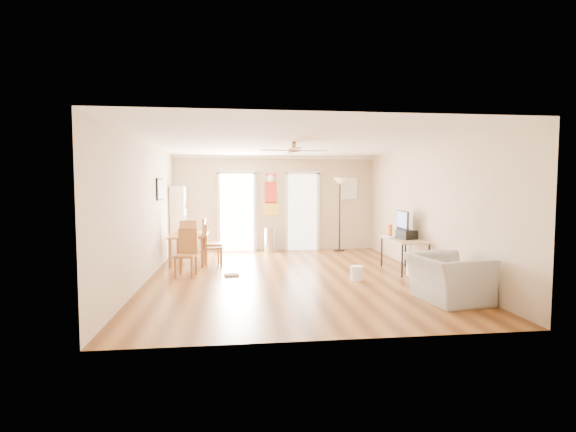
{
  "coord_description": "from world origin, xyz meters",
  "views": [
    {
      "loc": [
        -1.08,
        -8.21,
        1.77
      ],
      "look_at": [
        0.0,
        0.6,
        1.15
      ],
      "focal_mm": 26.66,
      "sensor_mm": 36.0,
      "label": 1
    }
  ],
  "objects": [
    {
      "name": "trash_can",
      "position": [
        -0.18,
        3.22,
        0.32
      ],
      "size": [
        0.36,
        0.36,
        0.64
      ],
      "primitive_type": "cylinder",
      "rotation": [
        0.0,
        0.0,
        0.24
      ],
      "color": "silver",
      "rests_on": "floor"
    },
    {
      "name": "dining_chair_right_b",
      "position": [
        -1.6,
        1.29,
        0.47
      ],
      "size": [
        0.46,
        0.46,
        0.93
      ],
      "primitive_type": null,
      "rotation": [
        0.0,
        0.0,
        1.8
      ],
      "color": "brown",
      "rests_on": "floor"
    },
    {
      "name": "dining_chair_far",
      "position": [
        -2.22,
        2.21,
        0.48
      ],
      "size": [
        0.44,
        0.44,
        0.96
      ],
      "primitive_type": null,
      "rotation": [
        0.0,
        0.0,
        3.26
      ],
      "color": "#AB7037",
      "rests_on": "floor"
    },
    {
      "name": "dining_chair_right_a",
      "position": [
        -1.6,
        1.55,
        0.51
      ],
      "size": [
        0.43,
        0.43,
        1.03
      ],
      "primitive_type": null,
      "rotation": [
        0.0,
        0.0,
        1.55
      ],
      "color": "olive",
      "rests_on": "floor"
    },
    {
      "name": "floor_cloth",
      "position": [
        -1.17,
        0.2,
        0.02
      ],
      "size": [
        0.31,
        0.26,
        0.04
      ],
      "primitive_type": "cube",
      "rotation": [
        0.0,
        0.0,
        0.15
      ],
      "color": "gray",
      "rests_on": "floor"
    },
    {
      "name": "ac_grille",
      "position": [
        2.05,
        3.47,
        1.7
      ],
      "size": [
        0.5,
        0.04,
        0.6
      ],
      "primitive_type": "cube",
      "color": "white",
      "rests_on": "wall_back"
    },
    {
      "name": "framed_poster",
      "position": [
        -2.73,
        1.4,
        1.7
      ],
      "size": [
        0.04,
        0.66,
        0.48
      ],
      "primitive_type": "cube",
      "color": "black",
      "rests_on": "wall_left"
    },
    {
      "name": "bookshelf",
      "position": [
        -2.55,
        3.13,
        0.89
      ],
      "size": [
        0.42,
        0.82,
        1.77
      ],
      "primitive_type": null,
      "rotation": [
        0.0,
        0.0,
        -0.08
      ],
      "color": "white",
      "rests_on": "floor"
    },
    {
      "name": "kitchen_doorway",
      "position": [
        -1.05,
        3.48,
        1.05
      ],
      "size": [
        0.9,
        0.1,
        2.1
      ],
      "primitive_type": null,
      "color": "white",
      "rests_on": "wall_back"
    },
    {
      "name": "crown_molding",
      "position": [
        0.0,
        0.0,
        2.56
      ],
      "size": [
        5.5,
        7.0,
        0.08
      ],
      "primitive_type": null,
      "color": "white",
      "rests_on": "wall_back"
    },
    {
      "name": "wall_decal",
      "position": [
        -0.13,
        3.48,
        1.55
      ],
      "size": [
        0.46,
        0.03,
        1.1
      ],
      "primitive_type": "cube",
      "color": "red",
      "rests_on": "wall_back"
    },
    {
      "name": "bathroom_doorway",
      "position": [
        0.75,
        3.48,
        1.05
      ],
      "size": [
        0.8,
        0.1,
        2.1
      ],
      "primitive_type": null,
      "color": "white",
      "rests_on": "wall_back"
    },
    {
      "name": "armchair",
      "position": [
        2.15,
        -2.08,
        0.36
      ],
      "size": [
        1.09,
        1.21,
        0.71
      ],
      "primitive_type": "imported",
      "rotation": [
        0.0,
        0.0,
        1.69
      ],
      "color": "#9C9B97",
      "rests_on": "floor"
    },
    {
      "name": "wall_back",
      "position": [
        0.0,
        3.5,
        1.3
      ],
      "size": [
        5.5,
        0.04,
        2.6
      ],
      "primitive_type": null,
      "color": "beige",
      "rests_on": "floor"
    },
    {
      "name": "wastebasket_a",
      "position": [
        1.17,
        -0.49,
        0.14
      ],
      "size": [
        0.3,
        0.3,
        0.27
      ],
      "primitive_type": "cylinder",
      "rotation": [
        0.0,
        0.0,
        0.34
      ],
      "color": "white",
      "rests_on": "floor"
    },
    {
      "name": "wall_front",
      "position": [
        0.0,
        -3.5,
        1.3
      ],
      "size": [
        5.5,
        0.04,
        2.6
      ],
      "primitive_type": null,
      "color": "beige",
      "rests_on": "floor"
    },
    {
      "name": "floor",
      "position": [
        0.0,
        0.0,
        0.0
      ],
      "size": [
        7.0,
        7.0,
        0.0
      ],
      "primitive_type": "plane",
      "color": "brown",
      "rests_on": "ground"
    },
    {
      "name": "dining_table",
      "position": [
        -2.15,
        1.76,
        0.34
      ],
      "size": [
        0.81,
        1.35,
        0.67
      ],
      "primitive_type": null,
      "rotation": [
        0.0,
        0.0,
        0.0
      ],
      "color": "#9B6132",
      "rests_on": "floor"
    },
    {
      "name": "wall_right",
      "position": [
        2.75,
        0.0,
        1.3
      ],
      "size": [
        0.04,
        7.0,
        2.6
      ],
      "primitive_type": null,
      "color": "beige",
      "rests_on": "floor"
    },
    {
      "name": "ceiling",
      "position": [
        0.0,
        0.0,
        2.6
      ],
      "size": [
        5.5,
        7.0,
        0.0
      ],
      "primitive_type": null,
      "color": "silver",
      "rests_on": "floor"
    },
    {
      "name": "computer_desk",
      "position": [
        2.39,
        0.23,
        0.34
      ],
      "size": [
        0.63,
        1.25,
        0.67
      ],
      "primitive_type": null,
      "color": "tan",
      "rests_on": "floor"
    },
    {
      "name": "keyboard",
      "position": [
        2.2,
        0.68,
        0.68
      ],
      "size": [
        0.19,
        0.38,
        0.01
      ],
      "primitive_type": "cube",
      "rotation": [
        0.0,
        0.0,
        0.21
      ],
      "color": "white",
      "rests_on": "computer_desk"
    },
    {
      "name": "imac",
      "position": [
        2.47,
        0.55,
        0.96
      ],
      "size": [
        0.21,
        0.62,
        0.57
      ],
      "primitive_type": null,
      "rotation": [
        0.0,
        0.0,
        0.21
      ],
      "color": "black",
      "rests_on": "computer_desk"
    },
    {
      "name": "ceiling_fan",
      "position": [
        0.0,
        -0.3,
        2.43
      ],
      "size": [
        1.24,
        1.24,
        0.2
      ],
      "primitive_type": null,
      "color": "#593819",
      "rests_on": "ceiling"
    },
    {
      "name": "orange_bottle",
      "position": [
        2.3,
        0.82,
        0.8
      ],
      "size": [
        0.1,
        0.1,
        0.26
      ],
      "primitive_type": "cylinder",
      "rotation": [
        0.0,
        0.0,
        -0.19
      ],
      "color": "orange",
      "rests_on": "computer_desk"
    },
    {
      "name": "wastebasket_b",
      "position": [
        2.39,
        -0.24,
        0.15
      ],
      "size": [
        0.27,
        0.27,
        0.3
      ],
      "primitive_type": "cylinder",
      "rotation": [
        0.0,
        0.0,
        -0.04
      ],
      "color": "white",
      "rests_on": "floor"
    },
    {
      "name": "wall_left",
      "position": [
        -2.75,
        0.0,
        1.3
      ],
      "size": [
        0.04,
        7.0,
        2.6
      ],
      "primitive_type": null,
      "color": "beige",
      "rests_on": "floor"
    },
    {
      "name": "dining_chair_near",
      "position": [
        -2.06,
        0.24,
        0.46
      ],
      "size": [
        0.44,
        0.44,
        0.93
      ],
      "primitive_type": null,
      "rotation": [
        0.0,
        0.0,
        -0.18
      ],
      "color": "#A26734",
      "rests_on": "floor"
    },
    {
      "name": "printer",
      "position": [
        2.45,
        0.27,
        0.77
      ],
      "size": [
        0.4,
        0.43,
        0.19
      ],
      "primitive_type": "cube",
      "rotation": [
        0.0,
        0.0,
        0.27
      ],
      "color": "black",
      "rests_on": "computer_desk"
    },
    {
      "name": "torchiere_lamp",
      "position": [
        1.73,
        3.16,
        1.0
      ],
      "size": [
        0.47,
        0.47,
        2.0
      ],
      "primitive_type": null,
      "rotation": [
        0.0,
        0.0,
        -0.3
      ],
      "color": "black",
      "rests_on": "floor"
    }
  ]
}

